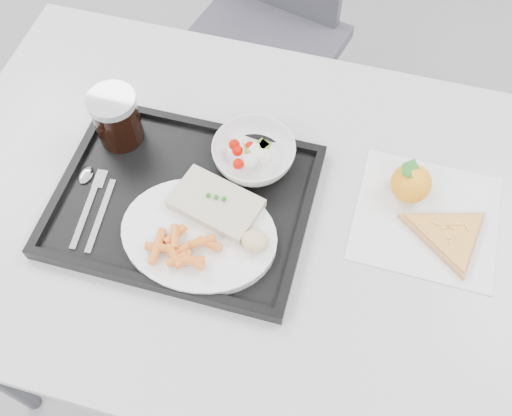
# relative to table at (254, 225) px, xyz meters

# --- Properties ---
(room) EXTENTS (6.04, 7.04, 2.84)m
(room) POSITION_rel_table_xyz_m (0.00, -0.30, 0.72)
(room) COLOR gray
(room) RESTS_ON ground
(table) EXTENTS (1.20, 0.80, 0.75)m
(table) POSITION_rel_table_xyz_m (0.00, 0.00, 0.00)
(table) COLOR silver
(table) RESTS_ON ground
(chair) EXTENTS (0.51, 0.51, 0.93)m
(chair) POSITION_rel_table_xyz_m (-0.18, 0.76, -0.15)
(chair) COLOR #3C3B43
(chair) RESTS_ON ground
(tray) EXTENTS (0.45, 0.35, 0.03)m
(tray) POSITION_rel_table_xyz_m (-0.12, -0.03, 0.08)
(tray) COLOR black
(tray) RESTS_ON table
(dinner_plate) EXTENTS (0.27, 0.27, 0.02)m
(dinner_plate) POSITION_rel_table_xyz_m (-0.07, -0.09, 0.09)
(dinner_plate) COLOR white
(dinner_plate) RESTS_ON tray
(fish_fillet) EXTENTS (0.17, 0.13, 0.03)m
(fish_fillet) POSITION_rel_table_xyz_m (-0.06, -0.03, 0.11)
(fish_fillet) COLOR beige
(fish_fillet) RESTS_ON dinner_plate
(bread_roll) EXTENTS (0.05, 0.05, 0.03)m
(bread_roll) POSITION_rel_table_xyz_m (0.03, -0.09, 0.12)
(bread_roll) COLOR #DFB47D
(bread_roll) RESTS_ON dinner_plate
(salad_bowl) EXTENTS (0.15, 0.15, 0.05)m
(salad_bowl) POSITION_rel_table_xyz_m (-0.02, 0.09, 0.11)
(salad_bowl) COLOR white
(salad_bowl) RESTS_ON tray
(cola_glass) EXTENTS (0.09, 0.09, 0.11)m
(cola_glass) POSITION_rel_table_xyz_m (-0.28, 0.08, 0.14)
(cola_glass) COLOR black
(cola_glass) RESTS_ON tray
(cutlery) EXTENTS (0.09, 0.17, 0.01)m
(cutlery) POSITION_rel_table_xyz_m (-0.28, -0.07, 0.08)
(cutlery) COLOR silver
(cutlery) RESTS_ON tray
(napkin) EXTENTS (0.25, 0.24, 0.00)m
(napkin) POSITION_rel_table_xyz_m (0.30, 0.06, 0.07)
(napkin) COLOR white
(napkin) RESTS_ON table
(tangerine) EXTENTS (0.09, 0.09, 0.07)m
(tangerine) POSITION_rel_table_xyz_m (0.26, 0.10, 0.10)
(tangerine) COLOR orange
(tangerine) RESTS_ON napkin
(pizza_slice) EXTENTS (0.22, 0.22, 0.02)m
(pizza_slice) POSITION_rel_table_xyz_m (0.34, 0.03, 0.08)
(pizza_slice) COLOR tan
(pizza_slice) RESTS_ON napkin
(carrot_pile) EXTENTS (0.13, 0.08, 0.02)m
(carrot_pile) POSITION_rel_table_xyz_m (-0.09, -0.13, 0.11)
(carrot_pile) COLOR orange
(carrot_pile) RESTS_ON dinner_plate
(salad_contents) EXTENTS (0.09, 0.07, 0.02)m
(salad_contents) POSITION_rel_table_xyz_m (-0.02, 0.08, 0.12)
(salad_contents) COLOR #C40900
(salad_contents) RESTS_ON salad_bowl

